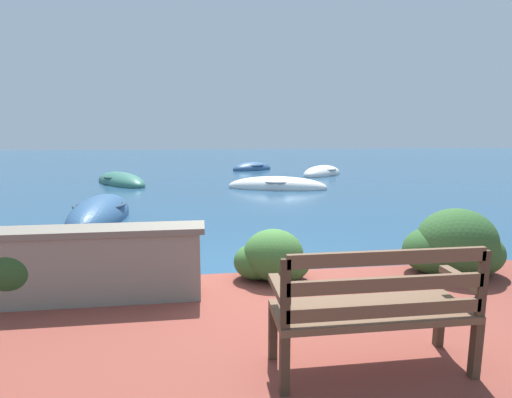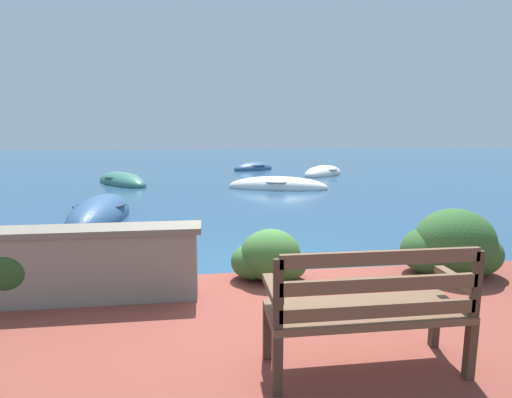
{
  "view_description": "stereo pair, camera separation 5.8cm",
  "coord_description": "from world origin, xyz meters",
  "px_view_note": "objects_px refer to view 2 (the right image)",
  "views": [
    {
      "loc": [
        -0.62,
        -4.53,
        1.87
      ],
      "look_at": [
        0.65,
        4.89,
        0.28
      ],
      "focal_mm": 28.0,
      "sensor_mm": 36.0,
      "label": 1
    },
    {
      "loc": [
        -0.56,
        -4.53,
        1.87
      ],
      "look_at": [
        0.65,
        4.89,
        0.28
      ],
      "focal_mm": 28.0,
      "sensor_mm": 36.0,
      "label": 2
    }
  ],
  "objects_px": {
    "rowboat_mid": "(278,187)",
    "rowboat_far": "(122,182)",
    "rowboat_nearest": "(100,216)",
    "park_bench": "(369,307)",
    "rowboat_distant": "(253,169)",
    "mooring_buoy": "(4,253)",
    "rowboat_outer": "(323,174)"
  },
  "relations": [
    {
      "from": "rowboat_nearest",
      "to": "rowboat_distant",
      "type": "relative_size",
      "value": 1.23
    },
    {
      "from": "rowboat_nearest",
      "to": "rowboat_distant",
      "type": "bearing_deg",
      "value": 157.85
    },
    {
      "from": "park_bench",
      "to": "rowboat_distant",
      "type": "height_order",
      "value": "park_bench"
    },
    {
      "from": "rowboat_mid",
      "to": "mooring_buoy",
      "type": "height_order",
      "value": "rowboat_mid"
    },
    {
      "from": "park_bench",
      "to": "rowboat_outer",
      "type": "height_order",
      "value": "park_bench"
    },
    {
      "from": "rowboat_mid",
      "to": "rowboat_nearest",
      "type": "bearing_deg",
      "value": -121.7
    },
    {
      "from": "park_bench",
      "to": "rowboat_far",
      "type": "xyz_separation_m",
      "value": [
        -4.13,
        12.66,
        -0.64
      ]
    },
    {
      "from": "rowboat_distant",
      "to": "rowboat_mid",
      "type": "bearing_deg",
      "value": -120.91
    },
    {
      "from": "rowboat_distant",
      "to": "rowboat_outer",
      "type": "bearing_deg",
      "value": -76.86
    },
    {
      "from": "rowboat_far",
      "to": "rowboat_nearest",
      "type": "bearing_deg",
      "value": -25.86
    },
    {
      "from": "rowboat_outer",
      "to": "mooring_buoy",
      "type": "distance_m",
      "value": 13.57
    },
    {
      "from": "rowboat_mid",
      "to": "rowboat_far",
      "type": "xyz_separation_m",
      "value": [
        -5.45,
        2.03,
        0.0
      ]
    },
    {
      "from": "rowboat_far",
      "to": "mooring_buoy",
      "type": "relative_size",
      "value": 8.6
    },
    {
      "from": "rowboat_nearest",
      "to": "rowboat_far",
      "type": "bearing_deg",
      "value": -172.1
    },
    {
      "from": "rowboat_mid",
      "to": "mooring_buoy",
      "type": "xyz_separation_m",
      "value": [
        -5.46,
        -6.82,
        0.0
      ]
    },
    {
      "from": "rowboat_far",
      "to": "mooring_buoy",
      "type": "xyz_separation_m",
      "value": [
        -0.01,
        -8.85,
        0.0
      ]
    },
    {
      "from": "rowboat_nearest",
      "to": "rowboat_outer",
      "type": "height_order",
      "value": "rowboat_nearest"
    },
    {
      "from": "park_bench",
      "to": "rowboat_nearest",
      "type": "height_order",
      "value": "park_bench"
    },
    {
      "from": "rowboat_mid",
      "to": "rowboat_distant",
      "type": "distance_m",
      "value": 6.83
    },
    {
      "from": "rowboat_nearest",
      "to": "mooring_buoy",
      "type": "relative_size",
      "value": 7.76
    },
    {
      "from": "park_bench",
      "to": "rowboat_far",
      "type": "bearing_deg",
      "value": 100.38
    },
    {
      "from": "rowboat_far",
      "to": "mooring_buoy",
      "type": "height_order",
      "value": "rowboat_far"
    },
    {
      "from": "rowboat_nearest",
      "to": "mooring_buoy",
      "type": "xyz_separation_m",
      "value": [
        -0.75,
        -2.66,
        -0.01
      ]
    },
    {
      "from": "park_bench",
      "to": "rowboat_far",
      "type": "relative_size",
      "value": 0.41
    },
    {
      "from": "mooring_buoy",
      "to": "rowboat_nearest",
      "type": "bearing_deg",
      "value": 74.2
    },
    {
      "from": "rowboat_nearest",
      "to": "mooring_buoy",
      "type": "distance_m",
      "value": 2.76
    },
    {
      "from": "rowboat_outer",
      "to": "rowboat_distant",
      "type": "distance_m",
      "value": 3.98
    },
    {
      "from": "rowboat_mid",
      "to": "rowboat_distant",
      "type": "height_order",
      "value": "rowboat_mid"
    },
    {
      "from": "rowboat_mid",
      "to": "rowboat_outer",
      "type": "bearing_deg",
      "value": 71.89
    },
    {
      "from": "rowboat_far",
      "to": "rowboat_distant",
      "type": "distance_m",
      "value": 7.27
    },
    {
      "from": "rowboat_nearest",
      "to": "rowboat_mid",
      "type": "xyz_separation_m",
      "value": [
        4.71,
        4.16,
        -0.01
      ]
    },
    {
      "from": "park_bench",
      "to": "rowboat_distant",
      "type": "relative_size",
      "value": 0.55
    }
  ]
}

